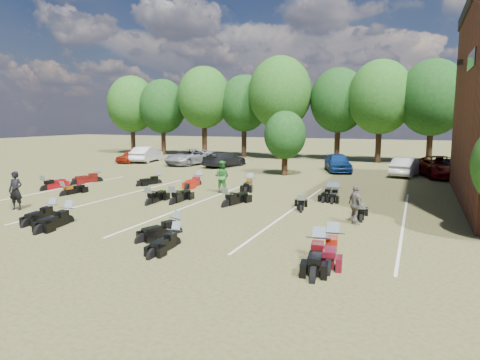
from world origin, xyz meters
The scene contains 34 objects.
ground centered at (0.00, 0.00, 0.00)m, with size 160.00×160.00×0.00m, color brown.
car_0 centered at (-18.79, 19.08, 0.65)m, with size 1.53×3.80×1.30m, color maroon.
car_1 centered at (-17.84, 20.11, 0.78)m, with size 1.66×4.76×1.57m, color #B9B8BD.
car_2 centered at (-12.51, 19.46, 0.75)m, with size 2.50×5.43×1.51m, color gray.
car_3 centered at (-8.75, 19.16, 0.70)m, with size 1.95×4.79×1.39m, color black.
car_4 centered at (1.40, 19.31, 0.77)m, with size 1.81×4.51×1.54m, color navy.
car_5 centered at (6.66, 18.53, 0.71)m, with size 1.51×4.32×1.42m, color beige.
car_6 centered at (9.01, 18.83, 0.78)m, with size 2.59×5.62×1.56m, color #590505.
car_7 centered at (9.81, 20.15, 0.67)m, with size 1.87×4.60×1.33m, color #3F3E44.
person_black centered at (-10.14, -1.62, 0.92)m, with size 0.67×0.44×1.85m, color black.
person_green centered at (-3.12, 6.50, 0.95)m, with size 0.92×0.72×1.90m, color #2A6D29.
person_grey centered at (5.16, 1.61, 0.83)m, with size 0.97×0.40×1.65m, color #625C54.
motorcycle_1 centered at (-7.27, -2.25, 0.00)m, with size 0.69×2.16×1.21m, color black, non-canonical shape.
motorcycle_2 centered at (-5.90, -2.72, 0.00)m, with size 0.74×2.32×1.29m, color black, non-canonical shape.
motorcycle_3 centered at (-0.92, -2.42, 0.00)m, with size 0.68×2.13×1.19m, color black, non-canonical shape.
motorcycle_4 centered at (-0.13, -3.74, 0.00)m, with size 0.64×2.00×1.11m, color black, non-canonical shape.
motorcycle_5 centered at (4.71, -3.30, 0.00)m, with size 0.78×2.46×1.37m, color black, non-canonical shape.
motorcycle_6 centered at (5.01, -2.56, 0.00)m, with size 0.78×2.46×1.37m, color #4A0A14, non-canonical shape.
motorcycle_7 centered at (-13.38, 3.06, 0.00)m, with size 0.74×2.33×1.30m, color maroon, non-canonical shape.
motorcycle_8 centered at (-10.94, 2.15, 0.00)m, with size 0.66×2.06×1.15m, color black, non-canonical shape.
motorcycle_9 centered at (-5.02, 1.85, 0.00)m, with size 0.74×2.31×1.29m, color black, non-canonical shape.
motorcycle_10 centered at (-3.98, 2.46, 0.00)m, with size 0.75×2.34×1.31m, color black, non-canonical shape.
motorcycle_11 centered at (-1.21, 2.92, 0.00)m, with size 0.76×2.40×1.34m, color black, non-canonical shape.
motorcycle_12 centered at (5.32, 2.31, 0.00)m, with size 0.64×2.02×1.12m, color black, non-canonical shape.
motorcycle_13 centered at (2.49, 3.19, 0.00)m, with size 0.67×2.09×1.16m, color black, non-canonical shape.
motorcycle_14 centered at (-12.93, 7.26, 0.00)m, with size 0.77×2.40×1.34m, color #4E0C0B, non-canonical shape.
motorcycle_15 centered at (-5.75, 8.50, 0.00)m, with size 0.75×2.35×1.31m, color #A1170B, non-canonical shape.
motorcycle_16 centered at (-8.60, 8.10, 0.00)m, with size 0.66×2.06×1.15m, color black, non-canonical shape.
motorcycle_17 centered at (-2.18, 8.66, 0.00)m, with size 0.76×2.37×1.32m, color black, non-canonical shape.
motorcycle_19 centered at (3.39, 7.26, 0.00)m, with size 0.69×2.15×1.20m, color black, non-canonical shape.
motorcycle_20 centered at (3.01, 7.35, 0.00)m, with size 0.66×2.08×1.16m, color black, non-canonical shape.
tree_line centered at (-1.00, 29.00, 6.31)m, with size 56.00×6.00×9.79m.
young_tree_midfield centered at (-2.00, 15.50, 3.09)m, with size 3.20×3.20×4.70m.
parking_lines centered at (-3.00, 3.00, 0.01)m, with size 20.10×14.00×0.01m.
Camera 1 is at (7.37, -15.99, 4.29)m, focal length 32.00 mm.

